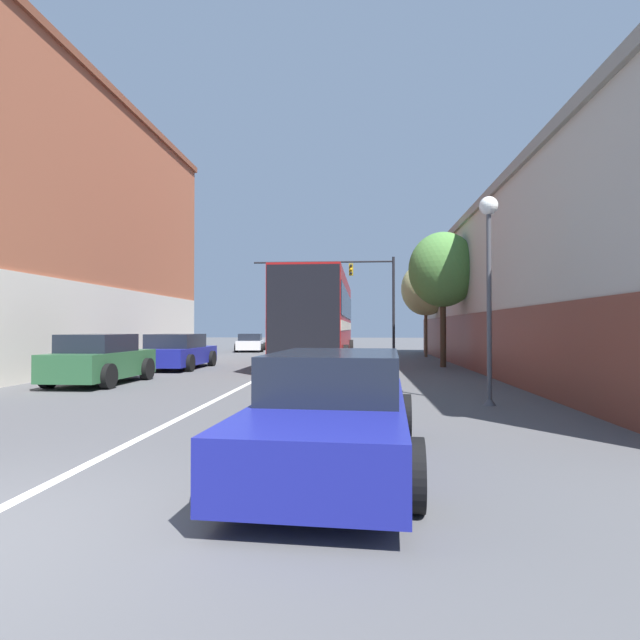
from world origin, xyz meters
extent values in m
cube|color=silver|center=(0.00, 16.90, 0.00)|extent=(0.14, 45.79, 0.01)
cube|color=#995138|center=(-9.85, 15.94, 5.55)|extent=(6.69, 18.56, 11.10)
cube|color=beige|center=(-6.55, 15.94, 1.60)|extent=(0.24, 18.19, 3.20)
cube|color=brown|center=(-9.85, 15.94, 10.95)|extent=(6.96, 18.74, 0.30)
cube|color=#B7B2A3|center=(10.59, 16.44, 3.09)|extent=(6.18, 27.38, 6.17)
cube|color=brown|center=(7.55, 16.44, 1.08)|extent=(0.24, 26.84, 2.16)
cube|color=gray|center=(10.59, 16.44, 6.02)|extent=(6.43, 27.66, 0.30)
cube|color=maroon|center=(1.45, 18.61, 1.98)|extent=(2.55, 12.25, 3.51)
cube|color=black|center=(1.45, 18.61, 2.61)|extent=(2.60, 12.01, 1.12)
cube|color=beige|center=(1.45, 18.61, 1.70)|extent=(2.59, 12.13, 0.35)
cube|color=black|center=(1.38, 12.52, 1.98)|extent=(2.38, 0.08, 3.37)
cylinder|color=black|center=(0.24, 22.41, 0.50)|extent=(0.31, 1.00, 1.00)
cylinder|color=black|center=(2.73, 22.39, 0.50)|extent=(0.31, 1.00, 1.00)
cylinder|color=black|center=(0.16, 14.83, 0.50)|extent=(0.31, 1.00, 1.00)
cylinder|color=black|center=(2.65, 14.81, 0.50)|extent=(0.31, 1.00, 1.00)
cube|color=navy|center=(2.89, 2.50, 0.48)|extent=(1.92, 4.76, 0.61)
cube|color=black|center=(2.90, 2.78, 1.05)|extent=(1.65, 2.52, 0.52)
cylinder|color=black|center=(2.13, 4.00, 0.32)|extent=(0.26, 0.66, 0.65)
cylinder|color=black|center=(3.82, 3.90, 0.32)|extent=(0.26, 0.66, 0.65)
cylinder|color=black|center=(1.95, 1.11, 0.32)|extent=(0.26, 0.66, 0.65)
cylinder|color=black|center=(3.64, 1.01, 0.32)|extent=(0.26, 0.66, 0.65)
cube|color=#285633|center=(-4.23, 10.42, 0.56)|extent=(1.64, 3.82, 0.74)
cube|color=black|center=(-4.23, 10.23, 1.18)|extent=(1.50, 1.99, 0.50)
cylinder|color=black|center=(-5.05, 11.61, 0.34)|extent=(0.23, 0.68, 0.67)
cylinder|color=black|center=(-3.38, 11.59, 0.34)|extent=(0.23, 0.68, 0.67)
cylinder|color=black|center=(-5.07, 9.25, 0.34)|extent=(0.23, 0.68, 0.67)
cylinder|color=black|center=(-3.41, 9.23, 0.34)|extent=(0.23, 0.68, 0.67)
cube|color=silver|center=(-4.30, 30.62, 0.45)|extent=(2.19, 4.59, 0.59)
cube|color=black|center=(-4.27, 30.40, 0.98)|extent=(1.78, 2.47, 0.47)
cylinder|color=black|center=(-5.31, 31.86, 0.28)|extent=(0.29, 0.59, 0.56)
cylinder|color=black|center=(-3.65, 32.09, 0.28)|extent=(0.29, 0.59, 0.56)
cylinder|color=black|center=(-4.94, 29.15, 0.28)|extent=(0.29, 0.59, 0.56)
cylinder|color=black|center=(-3.28, 29.37, 0.28)|extent=(0.29, 0.59, 0.56)
cube|color=navy|center=(-3.98, 15.87, 0.50)|extent=(1.86, 4.41, 0.66)
cube|color=black|center=(-3.98, 15.65, 1.10)|extent=(1.70, 2.30, 0.54)
cylinder|color=black|center=(-4.92, 17.24, 0.32)|extent=(0.22, 0.64, 0.64)
cylinder|color=black|center=(-3.02, 17.24, 0.32)|extent=(0.22, 0.64, 0.64)
cylinder|color=black|center=(-4.94, 14.51, 0.32)|extent=(0.22, 0.64, 0.64)
cylinder|color=black|center=(-3.03, 14.50, 0.32)|extent=(0.22, 0.64, 0.64)
cylinder|color=black|center=(5.47, 29.79, 3.16)|extent=(0.18, 0.18, 6.32)
cylinder|color=black|center=(0.79, 29.79, 6.02)|extent=(9.37, 0.12, 0.12)
cube|color=#9E8419|center=(2.66, 29.79, 5.50)|extent=(0.28, 0.24, 0.80)
sphere|color=black|center=(2.66, 29.64, 5.75)|extent=(0.18, 0.18, 0.18)
sphere|color=orange|center=(2.66, 29.64, 5.50)|extent=(0.18, 0.18, 0.18)
sphere|color=black|center=(2.66, 29.64, 5.26)|extent=(0.18, 0.18, 0.18)
cube|color=#9E8419|center=(0.09, 29.79, 5.50)|extent=(0.28, 0.24, 0.80)
sphere|color=black|center=(0.09, 29.64, 5.75)|extent=(0.18, 0.18, 0.18)
sphere|color=black|center=(0.09, 29.64, 5.50)|extent=(0.18, 0.18, 0.18)
sphere|color=green|center=(0.09, 29.64, 5.26)|extent=(0.18, 0.18, 0.18)
cube|color=#9E8419|center=(-2.49, 29.79, 5.50)|extent=(0.28, 0.24, 0.80)
sphere|color=red|center=(-2.49, 29.64, 5.75)|extent=(0.18, 0.18, 0.18)
sphere|color=black|center=(-2.49, 29.64, 5.50)|extent=(0.18, 0.18, 0.18)
sphere|color=black|center=(-2.49, 29.64, 5.26)|extent=(0.18, 0.18, 0.18)
cone|color=#47474C|center=(5.89, 7.19, 0.10)|extent=(0.26, 0.26, 0.20)
cylinder|color=#47474C|center=(5.89, 7.19, 2.02)|extent=(0.10, 0.10, 4.03)
sphere|color=white|center=(5.89, 7.19, 4.17)|extent=(0.39, 0.39, 0.39)
cylinder|color=#3D2D1E|center=(6.63, 17.38, 1.41)|extent=(0.24, 0.24, 2.82)
ellipsoid|color=#4C843D|center=(6.63, 17.38, 4.02)|extent=(2.80, 2.52, 3.08)
cylinder|color=brown|center=(6.90, 24.67, 1.32)|extent=(0.17, 0.17, 2.64)
ellipsoid|color=#99A366|center=(6.90, 24.67, 3.80)|extent=(2.72, 2.45, 2.99)
camera|label=1|loc=(3.18, -3.42, 1.61)|focal=28.00mm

